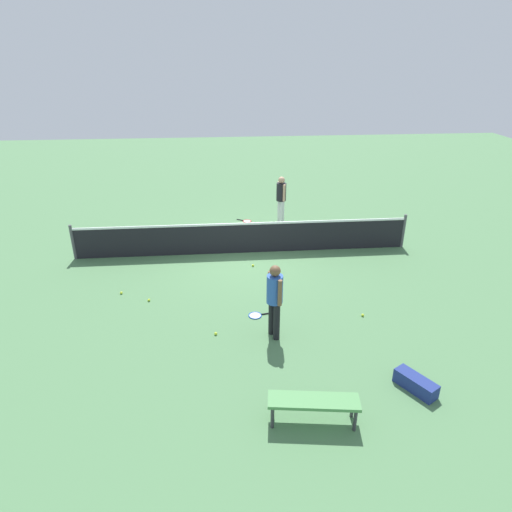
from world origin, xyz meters
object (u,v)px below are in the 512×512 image
Objects in this scene: courtside_bench at (314,403)px; tennis_ball_midcourt at (121,293)px; tennis_racket_far_player at (246,221)px; tennis_ball_near_player at (149,300)px; player_near_side at (275,296)px; tennis_ball_by_net at (363,315)px; tennis_ball_stray_left at (253,265)px; player_far_side at (281,196)px; tennis_ball_baseline at (216,334)px; equipment_bag at (414,382)px; tennis_racket_near_player at (256,315)px.

tennis_ball_midcourt is at bearing 130.44° from courtside_bench.
tennis_racket_far_player is 6.10m from tennis_ball_near_player.
player_near_side reaches higher than courtside_bench.
tennis_ball_near_player is 5.19m from tennis_ball_by_net.
player_far_side is at bearing 69.48° from tennis_ball_stray_left.
tennis_ball_baseline is 0.08× the size of equipment_bag.
courtside_bench is (-1.83, -3.10, 0.38)m from tennis_ball_by_net.
tennis_ball_midcourt is at bearing 149.32° from player_near_side.
equipment_bag reaches higher than tennis_racket_near_player.
tennis_racket_near_player is at bearing -93.09° from tennis_ball_stray_left.
courtside_bench is at bearing -162.61° from equipment_bag.
player_far_side is 8.87m from equipment_bag.
tennis_ball_stray_left is at bearing 92.80° from player_near_side.
courtside_bench is at bearing -59.01° from tennis_ball_baseline.
courtside_bench is at bearing -120.61° from tennis_ball_by_net.
player_far_side is 7.19m from tennis_ball_baseline.
tennis_ball_baseline is at bearing -44.05° from tennis_ball_near_player.
courtside_bench is at bearing -85.18° from tennis_ball_stray_left.
tennis_racket_far_player is at bearing 62.69° from tennis_ball_near_player.
player_far_side is at bearing 44.66° from tennis_ball_midcourt.
player_far_side is (1.11, 6.86, 0.00)m from player_near_side.
courtside_bench is (3.23, -4.24, 0.38)m from tennis_ball_near_player.
player_near_side is 6.95m from player_far_side.
tennis_ball_stray_left is (-2.33, 2.86, 0.00)m from tennis_ball_by_net.
equipment_bag is (2.51, -5.32, 0.11)m from tennis_ball_stray_left.
tennis_ball_stray_left is at bearing 32.12° from tennis_ball_near_player.
tennis_racket_near_player is 1.17m from tennis_ball_baseline.
tennis_ball_stray_left is 5.99m from courtside_bench.
tennis_ball_near_player is 1.00× the size of tennis_ball_by_net.
tennis_ball_stray_left is (3.48, 1.28, 0.00)m from tennis_ball_midcourt.
tennis_racket_near_player is 1.03× the size of tennis_racket_far_player.
tennis_racket_far_player is at bearing 109.04° from tennis_ball_by_net.
player_far_side is at bearing 98.04° from equipment_bag.
player_near_side is at bearing -30.86° from tennis_ball_near_player.
courtside_bench reaches higher than tennis_racket_far_player.
player_far_side reaches higher than tennis_racket_far_player.
player_near_side is 25.76× the size of tennis_ball_stray_left.
equipment_bag reaches higher than tennis_ball_baseline.
player_far_side reaches higher than courtside_bench.
player_far_side is 25.76× the size of tennis_ball_stray_left.
tennis_ball_stray_left is 0.08× the size of equipment_bag.
tennis_ball_near_player is 5.34m from courtside_bench.
tennis_ball_near_player and tennis_ball_baseline have the same top height.
equipment_bag is (0.18, -2.47, 0.11)m from tennis_ball_by_net.
equipment_bag is at bearing -34.00° from tennis_ball_midcourt.
tennis_racket_near_player is at bearing 134.34° from equipment_bag.
tennis_ball_near_player reaches higher than tennis_racket_near_player.
courtside_bench is (3.98, -4.67, 0.38)m from tennis_ball_midcourt.
equipment_bag is at bearing 17.39° from courtside_bench.
tennis_ball_baseline is 3.48m from tennis_ball_stray_left.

